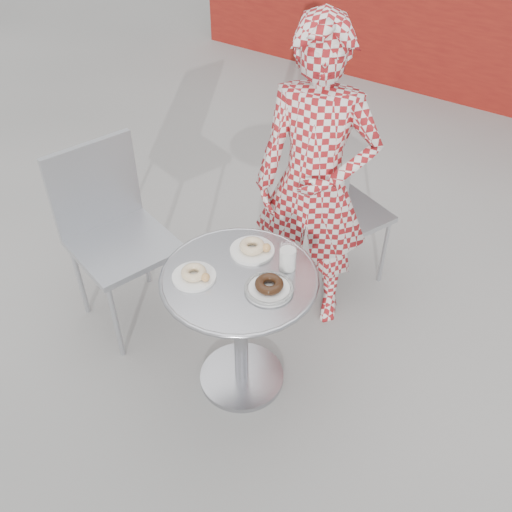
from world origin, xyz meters
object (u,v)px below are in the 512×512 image
Objects in this scene: seated_person at (315,186)px; chair_left at (128,273)px; bistro_table at (240,304)px; plate_checker at (269,287)px; milk_cup at (288,258)px; plate_far at (253,248)px; plate_near at (195,275)px; chair_far at (338,239)px.

chair_left is at bearing -159.27° from seated_person.
plate_checker is at bearing 1.02° from bistro_table.
seated_person is at bearing -34.76° from chair_left.
seated_person is 13.28× the size of milk_cup.
plate_far is 1.06× the size of plate_near.
chair_left is 0.81m from plate_far.
plate_near is at bearing -119.04° from seated_person.
bistro_table is 0.43× the size of seated_person.
milk_cup is at bearing -91.14° from seated_person.
seated_person is at bearing 79.54° from plate_near.
bistro_table is at bearing -130.81° from milk_cup.
plate_near is at bearing -109.85° from plate_far.
chair_left reaches higher than bistro_table.
chair_far reaches higher than plate_far.
plate_near is (-0.10, -0.28, -0.00)m from plate_far.
chair_left reaches higher than plate_near.
chair_left reaches higher than milk_cup.
chair_far is at bearing 81.72° from plate_near.
seated_person is 8.10× the size of plate_far.
chair_far is 1.17m from chair_left.
chair_far is 0.90m from milk_cup.
plate_far is (-0.05, 0.16, 0.18)m from bistro_table.
chair_far is 0.56× the size of seated_person.
chair_left is at bearing 178.73° from plate_checker.
milk_cup is (0.14, 0.16, 0.22)m from bistro_table.
plate_near is (-0.14, -0.73, -0.09)m from seated_person.
chair_left is 5.25× the size of plate_near.
chair_far is at bearing 86.17° from plate_far.
seated_person is 0.49m from milk_cup.
plate_near is at bearing -136.06° from milk_cup.
bistro_table is at bearing 38.01° from plate_near.
plate_far is (-0.04, -0.46, -0.09)m from seated_person.
bistro_table is at bearing -74.56° from plate_far.
bistro_table is 0.25m from plate_far.
plate_far is (0.69, 0.14, 0.40)m from chair_left.
plate_far is at bearing 108.06° from chair_far.
chair_left is at bearing -168.51° from plate_far.
milk_cup is (0.28, 0.27, 0.04)m from plate_near.
chair_left reaches higher than plate_checker.
plate_far is at bearing 140.10° from plate_checker.
plate_checker is (0.14, -0.92, 0.42)m from chair_far.
milk_cup is (0.15, -0.46, -0.05)m from seated_person.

